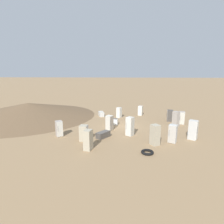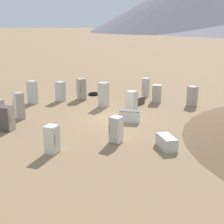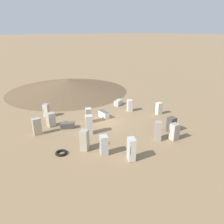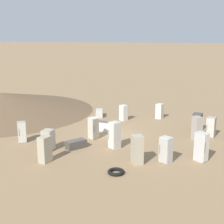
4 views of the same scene
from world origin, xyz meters
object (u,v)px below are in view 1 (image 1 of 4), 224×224
Objects in this scene: discarded_fridge_10 at (119,113)px; scrap_tire at (147,152)px; discarded_fridge_5 at (103,135)px; discarded_fridge_6 at (130,126)px; discarded_fridge_7 at (112,121)px; discarded_fridge_14 at (109,123)px; discarded_fridge_9 at (59,129)px; discarded_fridge_4 at (182,118)px; discarded_fridge_0 at (193,130)px; discarded_fridge_8 at (176,119)px; discarded_fridge_13 at (170,116)px; discarded_fridge_2 at (88,140)px; discarded_fridge_1 at (155,135)px; discarded_fridge_3 at (140,111)px; discarded_fridge_11 at (101,114)px; discarded_fridge_15 at (84,133)px; discarded_fridge_12 at (173,134)px.

discarded_fridge_10 reaches higher than scrap_tire.
discarded_fridge_5 is 0.83× the size of discarded_fridge_6.
discarded_fridge_14 is (2.19, 0.18, 0.43)m from discarded_fridge_7.
discarded_fridge_5 is 1.02× the size of discarded_fridge_9.
discarded_fridge_4 reaches higher than discarded_fridge_9.
discarded_fridge_10 is at bearing -3.19° from discarded_fridge_7.
discarded_fridge_0 is 1.20× the size of discarded_fridge_9.
discarded_fridge_0 is at bearing -32.19° from discarded_fridge_8.
discarded_fridge_5 is at bearing 24.88° from discarded_fridge_14.
discarded_fridge_13 is (-6.66, -1.41, -0.18)m from discarded_fridge_0.
discarded_fridge_2 is 5.09m from discarded_fridge_6.
discarded_fridge_1 is 3.10m from discarded_fridge_6.
discarded_fridge_0 is 0.97× the size of discarded_fridge_6.
discarded_fridge_6 reaches higher than discarded_fridge_14.
discarded_fridge_10 reaches higher than discarded_fridge_7.
discarded_fridge_8 is at bearing 64.14° from discarded_fridge_5.
discarded_fridge_7 reaches higher than scrap_tire.
discarded_fridge_3 is 4.91m from discarded_fridge_13.
discarded_fridge_7 is (-4.74, -0.12, 0.09)m from discarded_fridge_5.
discarded_fridge_13 is at bearing 144.33° from discarded_fridge_8.
discarded_fridge_11 reaches higher than discarded_fridge_5.
discarded_fridge_1 is 11.71m from discarded_fridge_3.
discarded_fridge_10 is (-7.32, -8.41, -0.21)m from discarded_fridge_0.
discarded_fridge_8 reaches higher than discarded_fridge_15.
discarded_fridge_12 is at bearing -31.82° from discarded_fridge_0.
discarded_fridge_8 reaches higher than discarded_fridge_7.
scrap_tire is at bearing -46.47° from discarded_fridge_10.
discarded_fridge_10 is 1.00× the size of discarded_fridge_15.
discarded_fridge_12 is at bearing 95.23° from discarded_fridge_14.
discarded_fridge_4 is (-9.81, 8.84, -0.05)m from discarded_fridge_2.
discarded_fridge_12 is 1.68× the size of scrap_tire.
discarded_fridge_12 reaches higher than discarded_fridge_14.
discarded_fridge_1 is 1.29× the size of discarded_fridge_7.
scrap_tire is (13.48, 1.31, -0.62)m from discarded_fridge_3.
discarded_fridge_12 is (4.67, 6.63, 0.44)m from discarded_fridge_7.
discarded_fridge_14 is at bearing 31.69° from discarded_fridge_4.
discarded_fridge_1 is 1.21× the size of discarded_fridge_13.
discarded_fridge_1 is at bearing 27.40° from discarded_fridge_2.
discarded_fridge_2 is at bearing 103.33° from discarded_fridge_9.
discarded_fridge_14 is (-2.54, 0.06, 0.53)m from discarded_fridge_5.
scrap_tire is (1.59, 5.89, -0.63)m from discarded_fridge_15.
discarded_fridge_6 is at bearing 85.99° from discarded_fridge_14.
discarded_fridge_5 is at bearing -122.33° from scrap_tire.
discarded_fridge_3 is at bearing -173.74° from discarded_fridge_14.
discarded_fridge_6 is 4.66m from discarded_fridge_15.
discarded_fridge_15 is at bearing -99.09° from discarded_fridge_8.
discarded_fridge_8 is (-4.20, -0.99, -0.02)m from discarded_fridge_0.
discarded_fridge_4 is 0.96× the size of discarded_fridge_14.
discarded_fridge_10 is 0.97× the size of discarded_fridge_13.
discarded_fridge_7 is at bearing 119.34° from discarded_fridge_5.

